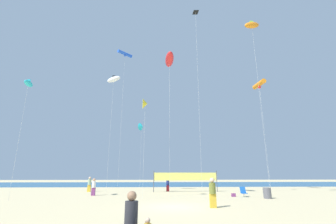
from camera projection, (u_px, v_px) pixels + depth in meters
ground_plane at (174, 207)px, 14.72m from camera, size 120.00×120.00×0.00m
ocean_band at (163, 184)px, 45.04m from camera, size 120.00×20.00×0.01m
mother_figure at (131, 219)px, 6.36m from camera, size 0.37×0.37×1.63m
beachgoer_olive_shirt at (212, 192)px, 14.58m from camera, size 0.42×0.42×1.84m
beachgoer_navy_shirt at (168, 184)px, 27.27m from camera, size 0.35×0.35×1.54m
beachgoer_white_shirt at (94, 186)px, 22.32m from camera, size 0.37×0.37×1.62m
beachgoer_sage_shirt at (89, 184)px, 26.74m from camera, size 0.39×0.39×1.71m
folding_beach_chair at (243, 192)px, 21.03m from camera, size 0.52×0.65×0.89m
trash_barrel at (267, 193)px, 19.64m from camera, size 0.66×0.66×0.90m
volleyball_net at (186, 177)px, 26.84m from camera, size 7.59×0.39×2.40m
beach_handbag at (233, 195)px, 21.06m from camera, size 0.38×0.19×0.30m
kite_white_inflatable at (114, 79)px, 28.46m from camera, size 2.05×1.31×14.02m
kite_cyan_inflatable at (28, 84)px, 20.61m from camera, size 0.70×1.50×10.40m
kite_black_diamond at (195, 15)px, 24.89m from camera, size 0.87×0.87×19.48m
kite_cyan_delta at (142, 127)px, 35.58m from camera, size 1.05×1.25×9.76m
kite_orange_tube at (259, 84)px, 30.57m from camera, size 0.87×2.48×14.04m
kite_blue_tube at (125, 54)px, 35.61m from camera, size 2.16×2.04×20.51m
kite_orange_inflatable at (252, 25)px, 24.48m from camera, size 2.16×1.29×18.16m
kite_red_inflatable at (169, 59)px, 24.60m from camera, size 0.98×2.65×14.75m
kite_yellow_delta at (145, 104)px, 21.47m from camera, size 0.54×1.00×8.96m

